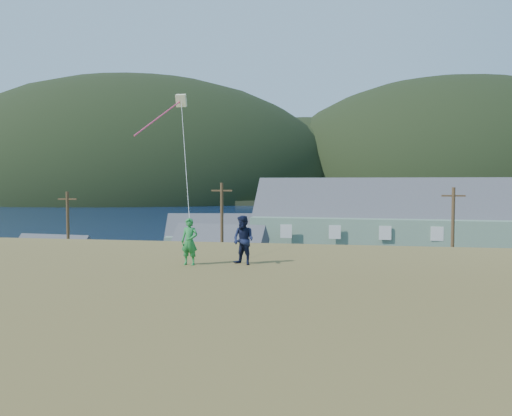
{
  "coord_description": "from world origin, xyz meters",
  "views": [
    {
      "loc": [
        5.57,
        -35.27,
        10.04
      ],
      "look_at": [
        1.57,
        -11.96,
        8.8
      ],
      "focal_mm": 35.0,
      "sensor_mm": 36.0,
      "label": 1
    }
  ],
  "objects": [
    {
      "name": "ground",
      "position": [
        0.0,
        0.0,
        0.0
      ],
      "size": [
        900.0,
        900.0,
        0.0
      ],
      "primitive_type": "plane",
      "color": "#0A1638",
      "rests_on": "ground"
    },
    {
      "name": "grass_strip",
      "position": [
        0.0,
        -2.0,
        0.05
      ],
      "size": [
        110.0,
        8.0,
        0.1
      ],
      "primitive_type": "cube",
      "color": "#4C3D19",
      "rests_on": "ground"
    },
    {
      "name": "waterfront_lot",
      "position": [
        0.0,
        17.0,
        0.06
      ],
      "size": [
        72.0,
        36.0,
        0.12
      ],
      "primitive_type": "cube",
      "color": "#28282B",
      "rests_on": "ground"
    },
    {
      "name": "wharf",
      "position": [
        -6.0,
        40.0,
        0.45
      ],
      "size": [
        26.0,
        14.0,
        0.9
      ],
      "primitive_type": "cube",
      "color": "gray",
      "rests_on": "ground"
    },
    {
      "name": "far_shore",
      "position": [
        0.0,
        330.0,
        1.0
      ],
      "size": [
        900.0,
        320.0,
        2.0
      ],
      "primitive_type": "cube",
      "color": "black",
      "rests_on": "ground"
    },
    {
      "name": "far_hills",
      "position": [
        35.59,
        279.38,
        2.0
      ],
      "size": [
        760.0,
        265.0,
        143.0
      ],
      "color": "black",
      "rests_on": "ground"
    },
    {
      "name": "lodge",
      "position": [
        13.93,
        21.23,
        4.87
      ],
      "size": [
        36.55,
        12.11,
        12.68
      ],
      "rotation": [
        0.0,
        0.0,
        -0.06
      ],
      "color": "slate",
      "rests_on": "waterfront_lot"
    },
    {
      "name": "shed_teal",
      "position": [
        -21.9,
        8.03,
        2.24
      ],
      "size": [
        8.04,
        5.96,
        5.97
      ],
      "rotation": [
        0.0,
        0.0,
        -0.09
      ],
      "color": "#2C6666",
      "rests_on": "waterfront_lot"
    },
    {
      "name": "shed_palegreen_near",
      "position": [
        -6.63,
        13.05,
        2.6
      ],
      "size": [
        10.13,
        7.05,
        6.9
      ],
      "rotation": [
        0.0,
        0.0,
        -0.12
      ],
      "color": "slate",
      "rests_on": "waterfront_lot"
    },
    {
      "name": "shed_white",
      "position": [
        -0.4,
        5.06,
        2.19
      ],
      "size": [
        7.67,
        5.61,
        5.65
      ],
      "rotation": [
        0.0,
        0.0,
        0.14
      ],
      "color": "silver",
      "rests_on": "waterfront_lot"
    },
    {
      "name": "shed_palegreen_far",
      "position": [
        -10.58,
        24.99,
        2.8
      ],
      "size": [
        11.72,
        7.83,
        7.32
      ],
      "rotation": [
        0.0,
        0.0,
        0.16
      ],
      "color": "gray",
      "rests_on": "waterfront_lot"
    },
    {
      "name": "utility_poles",
      "position": [
        -1.87,
        1.5,
        4.88
      ],
      "size": [
        29.65,
        0.24,
        9.86
      ],
      "color": "#47331E",
      "rests_on": "waterfront_lot"
    },
    {
      "name": "parked_cars",
      "position": [
        -9.4,
        21.11,
        0.86
      ],
      "size": [
        23.61,
        12.82,
        1.53
      ],
      "color": "black",
      "rests_on": "waterfront_lot"
    },
    {
      "name": "kite_flyer_green",
      "position": [
        0.46,
        -18.95,
        8.0
      ],
      "size": [
        0.61,
        0.43,
        1.6
      ],
      "primitive_type": "imported",
      "rotation": [
        0.0,
        0.0,
        -0.08
      ],
      "color": "#248439",
      "rests_on": "hillside"
    },
    {
      "name": "kite_flyer_navy",
      "position": [
        2.26,
        -18.55,
        8.04
      ],
      "size": [
        1.02,
        0.94,
        1.69
      ],
      "primitive_type": "imported",
      "rotation": [
        0.0,
        0.0,
        -0.47
      ],
      "color": "#141A37",
      "rests_on": "hillside"
    },
    {
      "name": "kite_rig",
      "position": [
        -1.72,
        -13.57,
        13.53
      ],
      "size": [
        1.7,
        3.06,
        7.79
      ],
      "color": "beige",
      "rests_on": "ground"
    }
  ]
}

